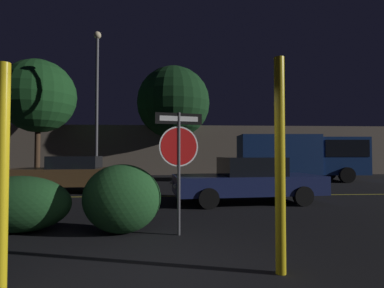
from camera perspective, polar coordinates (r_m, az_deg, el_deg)
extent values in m
plane|color=black|center=(4.09, -7.97, -24.66)|extent=(260.00, 260.00, 0.00)
cube|color=gold|center=(11.28, -4.96, -9.85)|extent=(42.65, 0.12, 0.01)
cylinder|color=#4C4C51|center=(5.89, -2.52, -5.60)|extent=(0.06, 0.06, 2.40)
cylinder|color=white|center=(5.88, -2.51, -0.47)|extent=(0.77, 0.20, 0.79)
cylinder|color=#B71414|center=(5.88, -2.51, -0.47)|extent=(0.72, 0.19, 0.73)
cube|color=black|center=(5.92, -2.51, 4.83)|extent=(0.93, 0.25, 0.22)
cube|color=white|center=(5.92, -2.51, 4.83)|extent=(0.76, 0.22, 0.10)
cylinder|color=yellow|center=(4.05, -32.41, -5.38)|extent=(0.13, 0.13, 2.63)
cylinder|color=yellow|center=(4.17, 16.41, -3.72)|extent=(0.14, 0.14, 2.89)
ellipsoid|color=#1E4C23|center=(7.08, -30.03, -9.86)|extent=(2.06, 1.10, 1.13)
ellipsoid|color=#1E4C23|center=(6.22, -13.20, -10.09)|extent=(1.55, 1.07, 1.37)
cube|color=brown|center=(13.29, -21.90, -5.76)|extent=(4.81, 2.25, 0.67)
cube|color=black|center=(13.22, -21.28, -3.25)|extent=(1.98, 1.80, 0.50)
cylinder|color=black|center=(12.89, -29.32, -7.29)|extent=(0.61, 0.24, 0.60)
cylinder|color=black|center=(14.63, -26.54, -6.65)|extent=(0.61, 0.24, 0.60)
cylinder|color=black|center=(12.11, -16.32, -7.82)|extent=(0.61, 0.24, 0.60)
cylinder|color=black|center=(13.95, -15.09, -7.02)|extent=(0.61, 0.24, 0.60)
sphere|color=#F4EFCC|center=(13.53, -32.40, -5.40)|extent=(0.14, 0.14, 0.14)
sphere|color=#F4EFCC|center=(14.63, -30.38, -5.14)|extent=(0.14, 0.14, 0.14)
cube|color=navy|center=(9.95, 10.35, -7.52)|extent=(4.85, 2.37, 0.58)
cube|color=black|center=(9.96, 11.09, -4.17)|extent=(2.02, 1.83, 0.58)
cylinder|color=black|center=(8.71, 3.19, -10.29)|extent=(0.62, 0.26, 0.60)
cylinder|color=black|center=(10.52, 1.06, -8.82)|extent=(0.62, 0.26, 0.60)
cylinder|color=black|center=(9.73, 20.42, -9.28)|extent=(0.62, 0.26, 0.60)
cylinder|color=black|center=(11.38, 15.80, -8.22)|extent=(0.62, 0.26, 0.60)
sphere|color=#F4EFCC|center=(8.85, -3.17, -8.08)|extent=(0.14, 0.14, 0.14)
sphere|color=#F4EFCC|center=(10.04, -3.85, -7.33)|extent=(0.14, 0.14, 0.14)
cube|color=navy|center=(19.08, 26.08, -2.03)|extent=(2.76, 2.19, 2.09)
cube|color=black|center=(19.08, 26.06, -0.78)|extent=(2.50, 2.22, 0.92)
cube|color=navy|center=(17.80, 15.96, -1.95)|extent=(4.44, 2.41, 2.23)
cylinder|color=black|center=(20.02, 24.61, -4.96)|extent=(0.85, 0.32, 0.84)
cylinder|color=black|center=(18.15, 27.40, -5.27)|extent=(0.85, 0.32, 0.84)
cylinder|color=black|center=(18.65, 12.81, -5.32)|extent=(0.85, 0.32, 0.84)
cylinder|color=black|center=(16.63, 14.45, -5.75)|extent=(0.85, 0.32, 0.84)
cylinder|color=#4C4C51|center=(16.68, -17.70, 6.08)|extent=(0.16, 0.16, 7.69)
sphere|color=#F9E5B2|center=(17.68, -17.57, 19.16)|extent=(0.39, 0.39, 0.39)
cylinder|color=#422D1E|center=(20.70, -27.37, -1.14)|extent=(0.32, 0.32, 3.49)
sphere|color=#19471E|center=(20.99, -27.24, 8.10)|extent=(4.51, 4.51, 4.51)
cylinder|color=#422D1E|center=(22.21, -3.58, -1.46)|extent=(0.32, 0.32, 3.42)
sphere|color=#143819|center=(22.52, -3.56, 7.87)|extent=(5.39, 5.39, 5.39)
cube|color=#7A6B5B|center=(24.34, -3.80, -1.22)|extent=(38.03, 4.88, 3.64)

